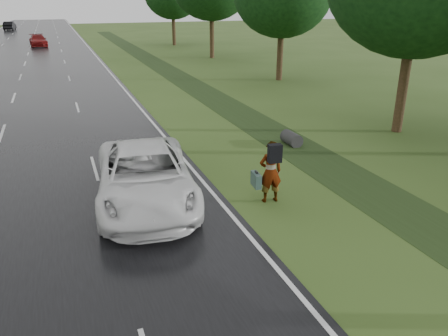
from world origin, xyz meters
name	(u,v)px	position (x,y,z in m)	size (l,w,h in m)	color
road	(27,57)	(0.00, 45.00, 0.02)	(14.00, 180.00, 0.04)	black
edge_stripe_east	(94,54)	(6.75, 45.00, 0.04)	(0.12, 180.00, 0.01)	silver
center_line	(27,57)	(0.00, 45.00, 0.04)	(0.12, 180.00, 0.01)	silver
drainage_ditch	(220,101)	(11.50, 18.71, 0.04)	(2.20, 120.00, 0.56)	#203113
pedestrian	(270,171)	(8.17, 5.38, 0.98)	(0.88, 0.83, 1.90)	#A5998C
white_pickup	(145,176)	(4.71, 6.60, 0.86)	(2.71, 5.88, 1.63)	white
far_car_red	(38,40)	(1.00, 56.47, 0.74)	(1.96, 4.82, 1.40)	maroon
far_car_dark	(10,26)	(-4.54, 90.16, 0.82)	(1.66, 4.76, 1.57)	black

